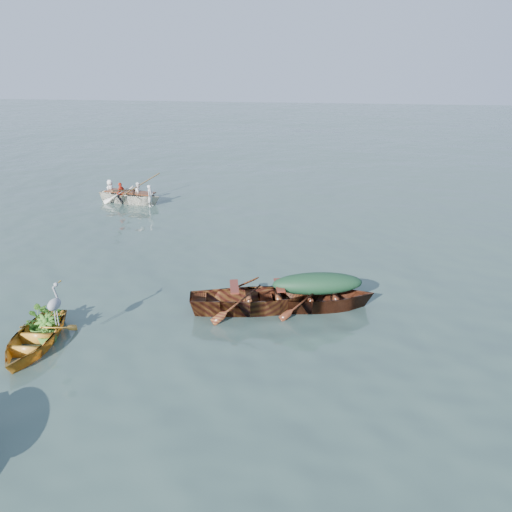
{
  "coord_description": "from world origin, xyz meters",
  "views": [
    {
      "loc": [
        3.25,
        -10.42,
        5.65
      ],
      "look_at": [
        0.91,
        2.69,
        0.5
      ],
      "focal_mm": 35.0,
      "sensor_mm": 36.0,
      "label": 1
    }
  ],
  "objects": [
    {
      "name": "open_wooden_boat",
      "position": [
        1.35,
        0.34,
        0.0
      ],
      "size": [
        4.71,
        2.49,
        1.06
      ],
      "primitive_type": "imported",
      "rotation": [
        0.0,
        0.0,
        1.82
      ],
      "color": "brown",
      "rests_on": "ground"
    },
    {
      "name": "rowers",
      "position": [
        -5.8,
        9.33,
        0.86
      ],
      "size": [
        2.99,
        1.57,
        0.76
      ],
      "primitive_type": "imported",
      "rotation": [
        0.0,
        0.0,
        1.4
      ],
      "color": "silver",
      "rests_on": "rowed_boat"
    },
    {
      "name": "thwart_benches",
      "position": [
        1.35,
        0.34,
        0.55
      ],
      "size": [
        2.39,
        1.38,
        0.04
      ],
      "primitive_type": null,
      "rotation": [
        0.0,
        0.0,
        1.82
      ],
      "color": "#541D13",
      "rests_on": "open_wooden_boat"
    },
    {
      "name": "green_tarp_cover",
      "position": [
        2.78,
        0.7,
        0.72
      ],
      "size": [
        2.3,
        1.2,
        0.52
      ],
      "primitive_type": "ellipsoid",
      "rotation": [
        0.0,
        0.0,
        1.82
      ],
      "color": "#14331C",
      "rests_on": "green_tarp_boat"
    },
    {
      "name": "oars",
      "position": [
        -5.8,
        9.33,
        0.51
      ],
      "size": [
        1.04,
        2.66,
        0.06
      ],
      "primitive_type": null,
      "rotation": [
        0.0,
        0.0,
        1.4
      ],
      "color": "brown",
      "rests_on": "rowed_boat"
    },
    {
      "name": "ground",
      "position": [
        0.0,
        0.0,
        0.0
      ],
      "size": [
        140.0,
        140.0,
        0.0
      ],
      "primitive_type": "plane",
      "color": "#354B44",
      "rests_on": "ground"
    },
    {
      "name": "green_tarp_boat",
      "position": [
        2.78,
        0.7,
        0.0
      ],
      "size": [
        4.19,
        2.19,
        0.91
      ],
      "primitive_type": "imported",
      "rotation": [
        0.0,
        0.0,
        1.82
      ],
      "color": "#4F2512",
      "rests_on": "ground"
    },
    {
      "name": "heron",
      "position": [
        -2.49,
        -2.05,
        0.85
      ],
      "size": [
        0.33,
        0.44,
        0.92
      ],
      "primitive_type": null,
      "rotation": [
        0.0,
        0.0,
        0.14
      ],
      "color": "#9A9CA2",
      "rests_on": "yellow_dinghy"
    },
    {
      "name": "yellow_dinghy",
      "position": [
        -3.03,
        -2.17,
        0.0
      ],
      "size": [
        1.7,
        3.13,
        0.79
      ],
      "primitive_type": "imported",
      "rotation": [
        0.0,
        0.0,
        0.14
      ],
      "color": "gold",
      "rests_on": "ground"
    },
    {
      "name": "dinghy_weeds",
      "position": [
        -3.08,
        -1.63,
        0.69
      ],
      "size": [
        0.82,
        0.99,
        0.6
      ],
      "primitive_type": "imported",
      "rotation": [
        0.0,
        0.0,
        0.14
      ],
      "color": "#33651A",
      "rests_on": "yellow_dinghy"
    },
    {
      "name": "rowed_boat",
      "position": [
        -5.8,
        9.33,
        0.0
      ],
      "size": [
        4.21,
        1.91,
        0.95
      ],
      "primitive_type": "imported",
      "rotation": [
        0.0,
        0.0,
        1.4
      ],
      "color": "white",
      "rests_on": "ground"
    }
  ]
}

